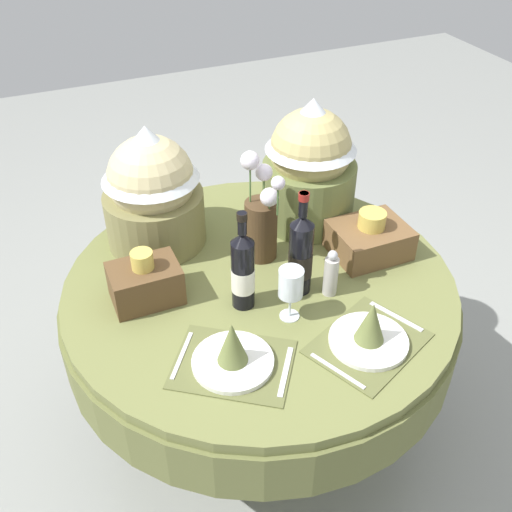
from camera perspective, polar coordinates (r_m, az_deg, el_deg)
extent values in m
plane|color=gray|center=(2.59, 0.30, -15.18)|extent=(8.00, 8.00, 0.00)
cylinder|color=olive|center=(2.06, 0.37, -2.73)|extent=(1.34, 1.34, 0.04)
cylinder|color=#626738|center=(2.14, 0.35, -5.08)|extent=(1.36, 1.36, 0.19)
cylinder|color=black|center=(2.31, 0.33, -9.58)|extent=(0.12, 0.12, 0.68)
cylinder|color=black|center=(2.58, 0.30, -14.97)|extent=(0.65, 0.65, 0.03)
cube|color=brown|center=(1.77, -2.21, -10.23)|extent=(0.43, 0.41, 0.00)
cylinder|color=white|center=(1.76, -2.22, -10.01)|extent=(0.24, 0.24, 0.02)
cone|color=#606B38|center=(1.71, -2.28, -8.23)|extent=(0.09, 0.09, 0.14)
cube|color=silver|center=(1.80, -7.08, -9.34)|extent=(0.12, 0.16, 0.00)
cube|color=silver|center=(1.75, 2.83, -10.91)|extent=(0.12, 0.16, 0.00)
cube|color=brown|center=(1.86, 10.62, -8.14)|extent=(0.42, 0.38, 0.00)
cylinder|color=white|center=(1.85, 10.65, -7.93)|extent=(0.24, 0.24, 0.02)
cone|color=#606B38|center=(1.80, 10.93, -6.17)|extent=(0.09, 0.09, 0.14)
cube|color=silver|center=(1.76, 7.75, -10.77)|extent=(0.09, 0.18, 0.00)
cube|color=silver|center=(1.96, 13.19, -5.62)|extent=(0.09, 0.18, 0.00)
cylinder|color=#47331E|center=(2.10, 0.47, 2.51)|extent=(0.11, 0.11, 0.22)
sphere|color=silver|center=(2.01, 0.77, 7.97)|extent=(0.06, 0.06, 0.06)
cylinder|color=#4C7038|center=(2.04, 0.76, 6.55)|extent=(0.01, 0.01, 0.08)
sphere|color=silver|center=(1.91, 2.12, 6.96)|extent=(0.05, 0.05, 0.05)
cylinder|color=#4C7038|center=(1.94, 2.08, 5.26)|extent=(0.01, 0.01, 0.11)
sphere|color=silver|center=(1.98, 1.29, 5.63)|extent=(0.06, 0.06, 0.06)
cylinder|color=#4C7038|center=(2.00, 1.28, 4.82)|extent=(0.01, 0.01, 0.02)
sphere|color=silver|center=(1.96, -0.57, 9.09)|extent=(0.06, 0.06, 0.06)
cylinder|color=#4C7038|center=(2.01, -0.55, 6.84)|extent=(0.01, 0.01, 0.13)
cylinder|color=black|center=(1.88, -1.25, -1.76)|extent=(0.07, 0.07, 0.25)
cylinder|color=silver|center=(1.89, -1.24, -2.22)|extent=(0.08, 0.08, 0.08)
cone|color=black|center=(1.79, -1.31, 1.70)|extent=(0.07, 0.07, 0.03)
cylinder|color=black|center=(1.76, -1.33, 3.12)|extent=(0.03, 0.03, 0.07)
cylinder|color=black|center=(1.75, -1.35, 3.79)|extent=(0.03, 0.03, 0.02)
cylinder|color=black|center=(1.94, 4.26, -0.23)|extent=(0.08, 0.08, 0.26)
cylinder|color=black|center=(1.95, 4.23, -0.71)|extent=(0.08, 0.08, 0.09)
cone|color=black|center=(1.85, 4.46, 3.37)|extent=(0.08, 0.08, 0.04)
cylinder|color=black|center=(1.82, 4.55, 4.90)|extent=(0.03, 0.03, 0.08)
cylinder|color=maroon|center=(1.81, 4.59, 5.67)|extent=(0.03, 0.03, 0.02)
cylinder|color=silver|center=(1.91, 3.20, -5.71)|extent=(0.06, 0.06, 0.00)
cylinder|color=silver|center=(1.88, 3.25, -4.69)|extent=(0.01, 0.01, 0.09)
cylinder|color=silver|center=(1.82, 3.35, -2.57)|extent=(0.08, 0.08, 0.09)
cylinder|color=#B7B2AD|center=(1.97, 7.12, -1.94)|extent=(0.05, 0.05, 0.14)
sphere|color=#B7B7BC|center=(1.92, 7.32, 0.06)|extent=(0.03, 0.03, 0.03)
cylinder|color=olive|center=(2.21, -9.54, 3.64)|extent=(0.36, 0.36, 0.20)
sphere|color=#C6B784|center=(2.13, -9.98, 7.29)|extent=(0.31, 0.31, 0.31)
cone|color=silver|center=(2.08, -10.27, 9.65)|extent=(0.34, 0.34, 0.20)
cylinder|color=olive|center=(2.30, 4.98, 6.06)|extent=(0.35, 0.35, 0.24)
sphere|color=tan|center=(2.21, 5.24, 10.11)|extent=(0.30, 0.30, 0.30)
cone|color=silver|center=(2.17, 5.38, 12.39)|extent=(0.33, 0.33, 0.19)
cube|color=brown|center=(1.97, -10.48, -2.58)|extent=(0.22, 0.16, 0.13)
cylinder|color=gold|center=(1.91, -10.79, -0.40)|extent=(0.07, 0.07, 0.06)
cube|color=brown|center=(2.18, 10.73, 1.53)|extent=(0.26, 0.22, 0.11)
cylinder|color=gold|center=(2.13, 10.99, 3.40)|extent=(0.10, 0.10, 0.06)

